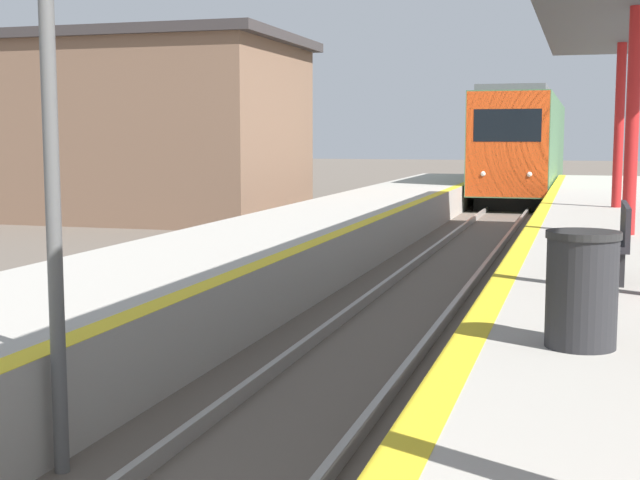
{
  "coord_description": "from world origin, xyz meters",
  "views": [
    {
      "loc": [
        2.56,
        -1.25,
        2.69
      ],
      "look_at": [
        -2.53,
        15.93,
        0.59
      ],
      "focal_mm": 50.0,
      "sensor_mm": 36.0,
      "label": 1
    }
  ],
  "objects_px": {
    "signal_near": "(46,33)",
    "trash_bin": "(582,289)",
    "bench": "(614,240)",
    "train": "(526,145)"
  },
  "relations": [
    {
      "from": "signal_near",
      "to": "trash_bin",
      "type": "bearing_deg",
      "value": 21.16
    },
    {
      "from": "trash_bin",
      "to": "bench",
      "type": "relative_size",
      "value": 0.64
    },
    {
      "from": "train",
      "to": "trash_bin",
      "type": "distance_m",
      "value": 34.03
    },
    {
      "from": "trash_bin",
      "to": "bench",
      "type": "height_order",
      "value": "trash_bin"
    },
    {
      "from": "bench",
      "to": "signal_near",
      "type": "bearing_deg",
      "value": -129.03
    },
    {
      "from": "train",
      "to": "signal_near",
      "type": "bearing_deg",
      "value": -92.25
    },
    {
      "from": "signal_near",
      "to": "bench",
      "type": "relative_size",
      "value": 3.32
    },
    {
      "from": "signal_near",
      "to": "bench",
      "type": "xyz_separation_m",
      "value": [
        4.33,
        5.34,
        -2.04
      ]
    },
    {
      "from": "train",
      "to": "signal_near",
      "type": "distance_m",
      "value": 35.5
    },
    {
      "from": "train",
      "to": "trash_bin",
      "type": "xyz_separation_m",
      "value": [
        2.57,
        -33.92,
        -0.85
      ]
    }
  ]
}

